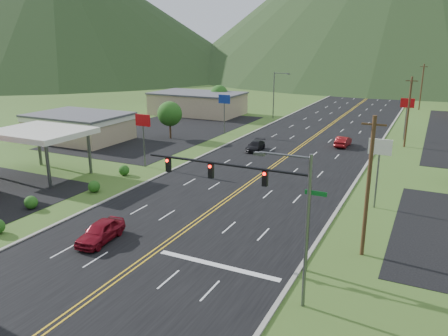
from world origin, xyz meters
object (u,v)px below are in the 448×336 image
at_px(car_red_near, 100,232).
at_px(car_dark_mid, 255,146).
at_px(streetlight_east, 302,221).
at_px(streetlight_west, 275,92).
at_px(gas_canopy, 41,133).
at_px(traffic_signal, 251,186).
at_px(car_red_far, 343,142).

xyz_separation_m(car_red_near, car_dark_mid, (-0.30, 31.84, -0.14)).
xyz_separation_m(streetlight_east, streetlight_west, (-22.86, 60.00, 0.00)).
bearing_deg(gas_canopy, streetlight_west, 77.87).
bearing_deg(traffic_signal, gas_canopy, 164.30).
xyz_separation_m(gas_canopy, car_dark_mid, (17.05, 21.30, -4.22)).
bearing_deg(traffic_signal, streetlight_east, -40.39).
bearing_deg(streetlight_east, traffic_signal, 139.61).
xyz_separation_m(streetlight_east, car_red_near, (-15.83, 1.46, -4.40)).
relative_size(traffic_signal, streetlight_east, 1.46).
bearing_deg(streetlight_east, streetlight_west, 110.86).
relative_size(streetlight_east, car_red_far, 2.02).
bearing_deg(streetlight_west, streetlight_east, -69.14).
bearing_deg(car_red_far, traffic_signal, 93.76).
distance_m(gas_canopy, car_red_near, 20.70).
distance_m(streetlight_east, car_red_near, 16.50).
xyz_separation_m(traffic_signal, streetlight_east, (4.70, -4.00, -0.15)).
xyz_separation_m(streetlight_west, car_red_far, (17.17, -18.76, -4.45)).
height_order(streetlight_east, streetlight_west, same).
bearing_deg(car_red_near, streetlight_west, 90.75).
bearing_deg(gas_canopy, car_red_near, -31.28).
relative_size(streetlight_east, car_red_near, 1.95).
relative_size(traffic_signal, car_dark_mid, 2.93).
xyz_separation_m(car_dark_mid, car_red_far, (10.44, 7.94, 0.09)).
relative_size(streetlight_east, streetlight_west, 1.00).
bearing_deg(streetlight_west, car_dark_mid, -75.86).
distance_m(streetlight_west, car_dark_mid, 27.90).
xyz_separation_m(streetlight_east, gas_canopy, (-33.18, 12.00, -0.31)).
relative_size(traffic_signal, gas_canopy, 1.31).
xyz_separation_m(traffic_signal, streetlight_west, (-18.16, 56.00, -0.15)).
height_order(traffic_signal, streetlight_west, streetlight_west).
xyz_separation_m(car_red_near, car_red_far, (10.14, 39.78, -0.05)).
bearing_deg(traffic_signal, car_red_near, -167.19).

